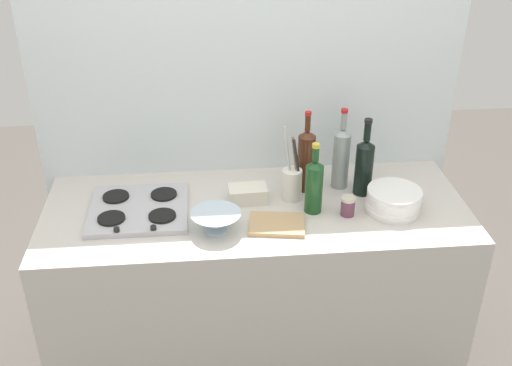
{
  "coord_description": "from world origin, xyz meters",
  "views": [
    {
      "loc": [
        -0.2,
        -2.2,
        2.28
      ],
      "look_at": [
        0.0,
        0.0,
        1.02
      ],
      "focal_mm": 43.11,
      "sensor_mm": 36.0,
      "label": 1
    }
  ],
  "objects_px": {
    "mixing_bowl": "(216,221)",
    "butter_dish": "(248,194)",
    "utensil_crock": "(292,183)",
    "wine_bottle_mid_left": "(341,157)",
    "cutting_board": "(277,224)",
    "wine_bottle_rightmost": "(364,165)",
    "condiment_jar_front": "(348,206)",
    "plate_stack": "(394,200)",
    "stovetop_hob": "(139,209)",
    "wine_bottle_mid_right": "(314,185)",
    "wine_bottle_leftmost": "(306,159)"
  },
  "relations": [
    {
      "from": "butter_dish",
      "to": "wine_bottle_leftmost",
      "type": "bearing_deg",
      "value": 16.86
    },
    {
      "from": "stovetop_hob",
      "to": "wine_bottle_mid_right",
      "type": "xyz_separation_m",
      "value": [
        0.73,
        -0.06,
        0.11
      ]
    },
    {
      "from": "wine_bottle_rightmost",
      "to": "condiment_jar_front",
      "type": "relative_size",
      "value": 4.23
    },
    {
      "from": "butter_dish",
      "to": "utensil_crock",
      "type": "xyz_separation_m",
      "value": [
        0.19,
        0.0,
        0.05
      ]
    },
    {
      "from": "plate_stack",
      "to": "utensil_crock",
      "type": "distance_m",
      "value": 0.43
    },
    {
      "from": "wine_bottle_leftmost",
      "to": "plate_stack",
      "type": "bearing_deg",
      "value": -32.1
    },
    {
      "from": "stovetop_hob",
      "to": "wine_bottle_rightmost",
      "type": "height_order",
      "value": "wine_bottle_rightmost"
    },
    {
      "from": "wine_bottle_rightmost",
      "to": "utensil_crock",
      "type": "bearing_deg",
      "value": -176.25
    },
    {
      "from": "plate_stack",
      "to": "mixing_bowl",
      "type": "height_order",
      "value": "plate_stack"
    },
    {
      "from": "wine_bottle_leftmost",
      "to": "butter_dish",
      "type": "bearing_deg",
      "value": -163.14
    },
    {
      "from": "wine_bottle_rightmost",
      "to": "stovetop_hob",
      "type": "bearing_deg",
      "value": -175.78
    },
    {
      "from": "butter_dish",
      "to": "cutting_board",
      "type": "bearing_deg",
      "value": -63.93
    },
    {
      "from": "butter_dish",
      "to": "cutting_board",
      "type": "relative_size",
      "value": 0.74
    },
    {
      "from": "stovetop_hob",
      "to": "plate_stack",
      "type": "relative_size",
      "value": 1.76
    },
    {
      "from": "stovetop_hob",
      "to": "butter_dish",
      "type": "relative_size",
      "value": 2.49
    },
    {
      "from": "wine_bottle_leftmost",
      "to": "cutting_board",
      "type": "bearing_deg",
      "value": -119.12
    },
    {
      "from": "mixing_bowl",
      "to": "utensil_crock",
      "type": "bearing_deg",
      "value": 33.81
    },
    {
      "from": "wine_bottle_mid_right",
      "to": "mixing_bowl",
      "type": "distance_m",
      "value": 0.43
    },
    {
      "from": "wine_bottle_mid_left",
      "to": "butter_dish",
      "type": "relative_size",
      "value": 2.28
    },
    {
      "from": "condiment_jar_front",
      "to": "wine_bottle_mid_right",
      "type": "bearing_deg",
      "value": 162.14
    },
    {
      "from": "plate_stack",
      "to": "condiment_jar_front",
      "type": "distance_m",
      "value": 0.2
    },
    {
      "from": "wine_bottle_mid_right",
      "to": "wine_bottle_leftmost",
      "type": "bearing_deg",
      "value": 91.1
    },
    {
      "from": "stovetop_hob",
      "to": "mixing_bowl",
      "type": "distance_m",
      "value": 0.36
    },
    {
      "from": "utensil_crock",
      "to": "condiment_jar_front",
      "type": "height_order",
      "value": "utensil_crock"
    },
    {
      "from": "mixing_bowl",
      "to": "cutting_board",
      "type": "height_order",
      "value": "mixing_bowl"
    },
    {
      "from": "wine_bottle_leftmost",
      "to": "wine_bottle_mid_right",
      "type": "height_order",
      "value": "wine_bottle_leftmost"
    },
    {
      "from": "wine_bottle_mid_left",
      "to": "plate_stack",
      "type": "bearing_deg",
      "value": -51.12
    },
    {
      "from": "wine_bottle_mid_right",
      "to": "wine_bottle_rightmost",
      "type": "relative_size",
      "value": 0.89
    },
    {
      "from": "stovetop_hob",
      "to": "mixing_bowl",
      "type": "height_order",
      "value": "mixing_bowl"
    },
    {
      "from": "butter_dish",
      "to": "condiment_jar_front",
      "type": "height_order",
      "value": "condiment_jar_front"
    },
    {
      "from": "wine_bottle_mid_right",
      "to": "mixing_bowl",
      "type": "bearing_deg",
      "value": -164.0
    },
    {
      "from": "wine_bottle_leftmost",
      "to": "wine_bottle_mid_right",
      "type": "relative_size",
      "value": 1.19
    },
    {
      "from": "wine_bottle_mid_left",
      "to": "cutting_board",
      "type": "height_order",
      "value": "wine_bottle_mid_left"
    },
    {
      "from": "stovetop_hob",
      "to": "cutting_board",
      "type": "bearing_deg",
      "value": -15.87
    },
    {
      "from": "utensil_crock",
      "to": "wine_bottle_leftmost",
      "type": "bearing_deg",
      "value": 47.34
    },
    {
      "from": "butter_dish",
      "to": "plate_stack",
      "type": "bearing_deg",
      "value": -12.47
    },
    {
      "from": "plate_stack",
      "to": "wine_bottle_mid_right",
      "type": "relative_size",
      "value": 0.74
    },
    {
      "from": "utensil_crock",
      "to": "cutting_board",
      "type": "height_order",
      "value": "utensil_crock"
    },
    {
      "from": "stovetop_hob",
      "to": "cutting_board",
      "type": "distance_m",
      "value": 0.59
    },
    {
      "from": "cutting_board",
      "to": "wine_bottle_leftmost",
      "type": "bearing_deg",
      "value": 60.88
    },
    {
      "from": "wine_bottle_mid_left",
      "to": "condiment_jar_front",
      "type": "bearing_deg",
      "value": -93.76
    },
    {
      "from": "condiment_jar_front",
      "to": "cutting_board",
      "type": "bearing_deg",
      "value": -168.79
    },
    {
      "from": "stovetop_hob",
      "to": "wine_bottle_mid_left",
      "type": "bearing_deg",
      "value": 9.03
    },
    {
      "from": "wine_bottle_mid_left",
      "to": "mixing_bowl",
      "type": "bearing_deg",
      "value": -150.88
    },
    {
      "from": "wine_bottle_rightmost",
      "to": "utensil_crock",
      "type": "height_order",
      "value": "wine_bottle_rightmost"
    },
    {
      "from": "plate_stack",
      "to": "mixing_bowl",
      "type": "relative_size",
      "value": 1.16
    },
    {
      "from": "wine_bottle_mid_left",
      "to": "wine_bottle_rightmost",
      "type": "bearing_deg",
      "value": -38.26
    },
    {
      "from": "wine_bottle_mid_left",
      "to": "cutting_board",
      "type": "relative_size",
      "value": 1.68
    },
    {
      "from": "utensil_crock",
      "to": "plate_stack",
      "type": "bearing_deg",
      "value": -18.35
    },
    {
      "from": "mixing_bowl",
      "to": "butter_dish",
      "type": "bearing_deg",
      "value": 57.1
    }
  ]
}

